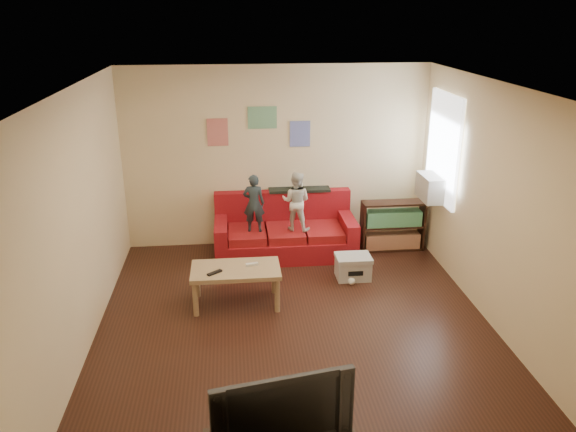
{
  "coord_description": "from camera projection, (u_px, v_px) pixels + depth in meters",
  "views": [
    {
      "loc": [
        -0.66,
        -5.59,
        3.44
      ],
      "look_at": [
        0.0,
        0.8,
        1.05
      ],
      "focal_mm": 35.0,
      "sensor_mm": 36.0,
      "label": 1
    }
  ],
  "objects": [
    {
      "name": "tissue",
      "position": [
        352.0,
        281.0,
        7.4
      ],
      "size": [
        0.11,
        0.11,
        0.09
      ],
      "primitive_type": "sphere",
      "rotation": [
        0.0,
        0.0,
        0.23
      ],
      "color": "white",
      "rests_on": "ground"
    },
    {
      "name": "file_box",
      "position": [
        353.0,
        267.0,
        7.55
      ],
      "size": [
        0.47,
        0.36,
        0.32
      ],
      "color": "beige",
      "rests_on": "ground"
    },
    {
      "name": "artwork_center",
      "position": [
        262.0,
        118.0,
        8.09
      ],
      "size": [
        0.42,
        0.01,
        0.32
      ],
      "primitive_type": "cube",
      "color": "#72B27F",
      "rests_on": "room_shell"
    },
    {
      "name": "coffee_table",
      "position": [
        236.0,
        273.0,
        6.8
      ],
      "size": [
        1.07,
        0.59,
        0.48
      ],
      "color": "tan",
      "rests_on": "ground"
    },
    {
      "name": "television",
      "position": [
        280.0,
        404.0,
        4.08
      ],
      "size": [
        1.06,
        0.33,
        0.61
      ],
      "primitive_type": "imported",
      "rotation": [
        0.0,
        0.0,
        0.18
      ],
      "color": "black",
      "rests_on": "tv_stand"
    },
    {
      "name": "ac_unit",
      "position": [
        431.0,
        188.0,
        7.83
      ],
      "size": [
        0.28,
        0.55,
        0.35
      ],
      "primitive_type": "cube",
      "color": "#B7B2A3",
      "rests_on": "window"
    },
    {
      "name": "window",
      "position": [
        443.0,
        148.0,
        7.65
      ],
      "size": [
        0.04,
        1.08,
        1.48
      ],
      "primitive_type": "cube",
      "color": "white",
      "rests_on": "room_shell"
    },
    {
      "name": "sofa",
      "position": [
        285.0,
        233.0,
        8.3
      ],
      "size": [
        2.04,
        0.94,
        0.9
      ],
      "color": "maroon",
      "rests_on": "ground"
    },
    {
      "name": "artwork_left",
      "position": [
        218.0,
        132.0,
        8.09
      ],
      "size": [
        0.3,
        0.01,
        0.4
      ],
      "primitive_type": "cube",
      "color": "#D87266",
      "rests_on": "room_shell"
    },
    {
      "name": "room_shell",
      "position": [
        296.0,
        216.0,
        6.0
      ],
      "size": [
        4.52,
        5.02,
        2.72
      ],
      "color": "#381C12",
      "rests_on": "ground"
    },
    {
      "name": "artwork_right",
      "position": [
        300.0,
        134.0,
        8.23
      ],
      "size": [
        0.3,
        0.01,
        0.38
      ],
      "primitive_type": "cube",
      "color": "#727FCC",
      "rests_on": "room_shell"
    },
    {
      "name": "game_controller",
      "position": [
        252.0,
        264.0,
        6.84
      ],
      "size": [
        0.16,
        0.08,
        0.03
      ],
      "primitive_type": "cube",
      "rotation": [
        0.0,
        0.0,
        0.22
      ],
      "color": "silver",
      "rests_on": "coffee_table"
    },
    {
      "name": "bookshelf",
      "position": [
        392.0,
        228.0,
        8.41
      ],
      "size": [
        0.94,
        0.28,
        0.75
      ],
      "color": "black",
      "rests_on": "ground"
    },
    {
      "name": "remote",
      "position": [
        215.0,
        273.0,
        6.64
      ],
      "size": [
        0.18,
        0.16,
        0.02
      ],
      "primitive_type": "cube",
      "rotation": [
        0.0,
        0.0,
        0.67
      ],
      "color": "black",
      "rests_on": "coffee_table"
    },
    {
      "name": "child_b",
      "position": [
        296.0,
        201.0,
        7.96
      ],
      "size": [
        0.51,
        0.45,
        0.86
      ],
      "primitive_type": "imported",
      "rotation": [
        0.0,
        0.0,
        2.78
      ],
      "color": "white",
      "rests_on": "sofa"
    },
    {
      "name": "child_a",
      "position": [
        254.0,
        203.0,
        7.91
      ],
      "size": [
        0.33,
        0.24,
        0.84
      ],
      "primitive_type": "imported",
      "rotation": [
        0.0,
        0.0,
        3.01
      ],
      "color": "#263339",
      "rests_on": "sofa"
    }
  ]
}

